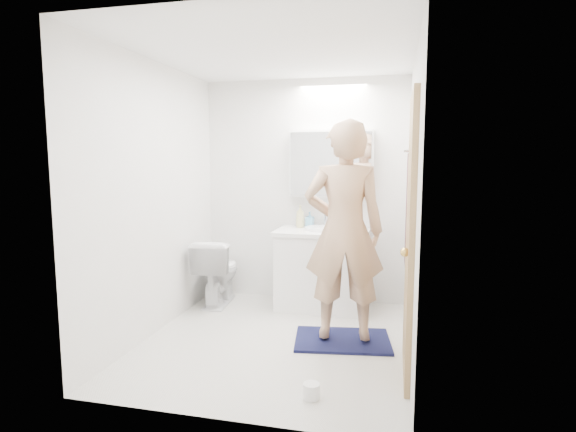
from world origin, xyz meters
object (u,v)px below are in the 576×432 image
(vanity_cabinet, at_px, (322,271))
(toilet_paper_roll, at_px, (311,391))
(medicine_cabinet, at_px, (331,164))
(toilet, at_px, (218,271))
(soap_bottle_a, at_px, (300,216))
(person, at_px, (344,231))
(soap_bottle_b, at_px, (310,220))
(toothbrush_cup, at_px, (346,225))

(vanity_cabinet, bearing_deg, toilet_paper_roll, -82.87)
(medicine_cabinet, distance_m, toilet_paper_roll, 2.52)
(vanity_cabinet, bearing_deg, toilet, -174.09)
(toilet, height_order, soap_bottle_a, soap_bottle_a)
(vanity_cabinet, relative_size, medicine_cabinet, 1.02)
(person, height_order, toilet_paper_roll, person)
(soap_bottle_b, bearing_deg, toilet, -162.73)
(soap_bottle_b, distance_m, toilet_paper_roll, 2.23)
(medicine_cabinet, bearing_deg, person, -76.21)
(medicine_cabinet, height_order, soap_bottle_a, medicine_cabinet)
(person, distance_m, toilet_paper_roll, 1.34)
(medicine_cabinet, bearing_deg, toilet_paper_roll, -85.20)
(vanity_cabinet, relative_size, soap_bottle_a, 3.74)
(soap_bottle_a, xyz_separation_m, toilet_paper_roll, (0.49, -1.99, -0.89))
(medicine_cabinet, xyz_separation_m, person, (0.26, -1.07, -0.54))
(medicine_cabinet, relative_size, soap_bottle_b, 5.20)
(toilet, bearing_deg, vanity_cabinet, -178.88)
(toothbrush_cup, bearing_deg, soap_bottle_a, -178.84)
(soap_bottle_b, bearing_deg, medicine_cabinet, 7.78)
(vanity_cabinet, relative_size, soap_bottle_b, 5.32)
(toilet, distance_m, soap_bottle_a, 1.06)
(medicine_cabinet, distance_m, toilet, 1.67)
(toilet_paper_roll, bearing_deg, soap_bottle_a, 103.88)
(soap_bottle_a, height_order, soap_bottle_b, soap_bottle_a)
(toilet, relative_size, soap_bottle_a, 2.95)
(medicine_cabinet, xyz_separation_m, toilet, (-1.17, -0.32, -1.14))
(person, distance_m, soap_bottle_b, 1.15)
(toothbrush_cup, relative_size, toilet_paper_roll, 0.83)
(vanity_cabinet, height_order, person, person)
(toilet, bearing_deg, toothbrush_cup, -173.23)
(soap_bottle_b, bearing_deg, vanity_cabinet, -48.12)
(toilet_paper_roll, bearing_deg, vanity_cabinet, 97.13)
(vanity_cabinet, height_order, soap_bottle_a, soap_bottle_a)
(medicine_cabinet, relative_size, toilet, 1.24)
(toilet, xyz_separation_m, soap_bottle_b, (0.95, 0.29, 0.55))
(medicine_cabinet, bearing_deg, toilet, -164.46)
(toilet, xyz_separation_m, toothbrush_cup, (1.34, 0.27, 0.51))
(vanity_cabinet, distance_m, soap_bottle_a, 0.63)
(toothbrush_cup, distance_m, toilet_paper_roll, 2.16)
(vanity_cabinet, distance_m, medicine_cabinet, 1.13)
(medicine_cabinet, xyz_separation_m, soap_bottle_a, (-0.32, -0.06, -0.56))
(vanity_cabinet, xyz_separation_m, toilet_paper_roll, (0.23, -1.84, -0.34))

